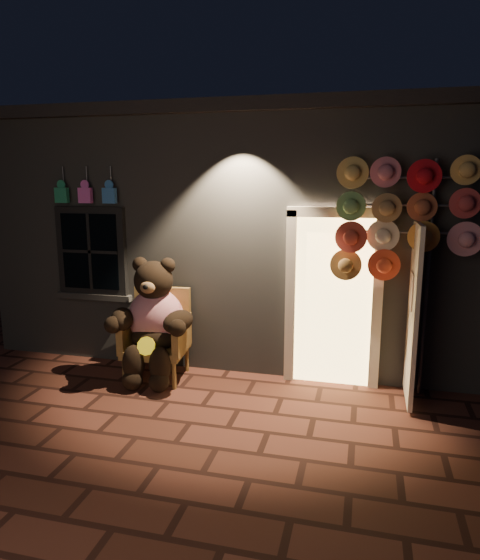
% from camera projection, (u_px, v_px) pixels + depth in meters
% --- Properties ---
extents(ground, '(60.00, 60.00, 0.00)m').
position_uv_depth(ground, '(190.00, 423.00, 5.24)').
color(ground, brown).
rests_on(ground, ground).
extents(shop_building, '(7.30, 5.95, 3.51)m').
position_uv_depth(shop_building, '(266.00, 224.00, 8.68)').
color(shop_building, slate).
rests_on(shop_building, ground).
extents(wicker_armchair, '(0.83, 0.76, 1.13)m').
position_uv_depth(wicker_armchair, '(158.00, 334.00, 6.39)').
color(wicker_armchair, olive).
rests_on(wicker_armchair, ground).
extents(teddy_bear, '(1.13, 0.92, 1.56)m').
position_uv_depth(teddy_bear, '(153.00, 321.00, 6.21)').
color(teddy_bear, '#B61331').
rests_on(teddy_bear, ground).
extents(hat_rack, '(1.56, 0.22, 2.75)m').
position_uv_depth(hat_rack, '(400.00, 216.00, 5.53)').
color(hat_rack, '#59595E').
rests_on(hat_rack, ground).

